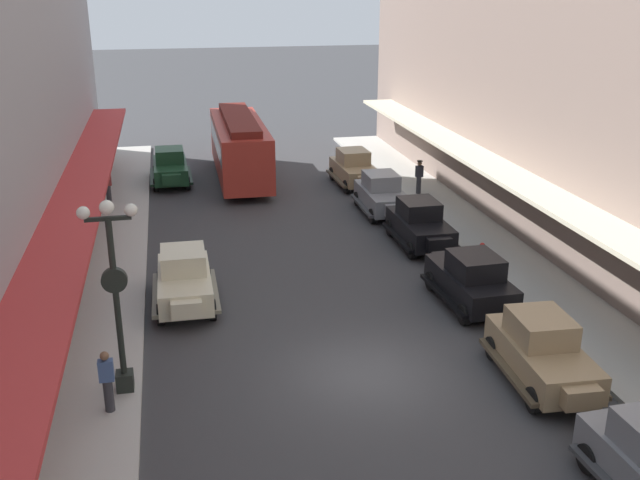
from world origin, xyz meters
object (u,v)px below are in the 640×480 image
lamp_post_with_clock (115,290)px  pedestrian_2 (419,177)px  parked_car_4 (354,168)px  streetcar (240,145)px  parked_car_2 (471,278)px  parked_car_5 (170,166)px  fire_hydrant (482,253)px  pedestrian_0 (82,219)px  parked_car_6 (382,193)px  pedestrian_1 (108,185)px  pedestrian_3 (107,381)px  parked_car_1 (184,278)px  parked_car_3 (420,223)px  parked_car_7 (542,349)px

lamp_post_with_clock → pedestrian_2: (13.55, 15.79, -1.97)m
parked_car_4 → streetcar: size_ratio=0.45×
pedestrian_2 → parked_car_2: bearing=-101.5°
parked_car_5 → fire_hydrant: bearing=-52.0°
parked_car_5 → pedestrian_0: 9.20m
parked_car_6 → pedestrian_2: (2.57, 2.21, 0.07)m
pedestrian_1 → pedestrian_2: same height
lamp_post_with_clock → pedestrian_2: bearing=49.4°
lamp_post_with_clock → pedestrian_1: size_ratio=3.09×
streetcar → pedestrian_3: 22.42m
parked_car_1 → pedestrian_2: parked_car_1 is taller
parked_car_1 → pedestrian_1: size_ratio=2.56×
parked_car_3 → pedestrian_2: parked_car_3 is taller
lamp_post_with_clock → streetcar: bearing=75.9°
parked_car_4 → streetcar: bearing=158.2°
parked_car_2 → pedestrian_3: (-11.35, -4.29, 0.05)m
lamp_post_with_clock → parked_car_2: bearing=16.9°
parked_car_1 → pedestrian_0: (-3.86, 6.96, 0.07)m
parked_car_5 → parked_car_2: bearing=-61.4°
pedestrian_3 → parked_car_2: bearing=20.7°
pedestrian_1 → pedestrian_3: 18.32m
parked_car_6 → pedestrian_2: size_ratio=2.56×
parked_car_4 → pedestrian_2: bearing=-45.8°
parked_car_1 → parked_car_4: size_ratio=0.99×
parked_car_3 → pedestrian_1: bearing=147.1°
parked_car_5 → pedestrian_3: bearing=-94.9°
parked_car_1 → parked_car_7: 11.52m
lamp_post_with_clock → fire_hydrant: lamp_post_with_clock is taller
parked_car_4 → fire_hydrant: bearing=-81.4°
parked_car_1 → parked_car_5: same height
parked_car_1 → lamp_post_with_clock: size_ratio=0.83×
pedestrian_2 → parked_car_7: bearing=-98.6°
parked_car_1 → parked_car_2: 9.49m
parked_car_2 → pedestrian_2: 12.69m
parked_car_7 → pedestrian_0: bearing=133.1°
pedestrian_0 → pedestrian_3: 13.38m
parked_car_4 → streetcar: 6.22m
parked_car_2 → parked_car_7: (-0.09, -4.96, 0.00)m
parked_car_2 → lamp_post_with_clock: bearing=-163.1°
streetcar → parked_car_1: bearing=-102.7°
pedestrian_1 → pedestrian_2: size_ratio=1.00×
parked_car_3 → pedestrian_3: bearing=-139.0°
streetcar → fire_hydrant: (7.53, -14.38, -1.34)m
parked_car_6 → parked_car_7: same height
parked_car_7 → streetcar: 23.10m
pedestrian_1 → pedestrian_3: bearing=-86.6°
streetcar → pedestrian_0: streetcar is taller
lamp_post_with_clock → pedestrian_3: lamp_post_with_clock is taller
parked_car_1 → pedestrian_2: bearing=41.5°
parked_car_5 → parked_car_4: bearing=-13.6°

